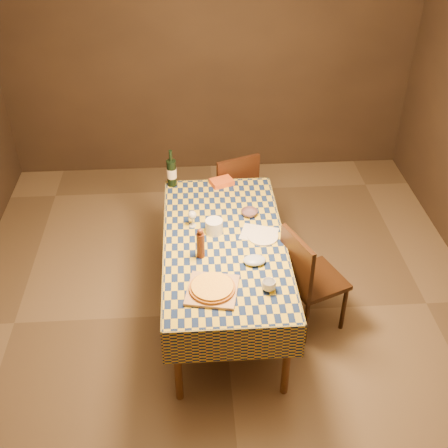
{
  "coord_description": "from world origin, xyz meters",
  "views": [
    {
      "loc": [
        -0.23,
        -3.41,
        3.41
      ],
      "look_at": [
        0.0,
        0.05,
        0.9
      ],
      "focal_mm": 45.0,
      "sensor_mm": 36.0,
      "label": 1
    }
  ],
  "objects_px": {
    "bowl": "(249,213)",
    "dining_table": "(224,249)",
    "chair_far": "(233,191)",
    "pizza": "(212,287)",
    "chair_right": "(307,276)",
    "cutting_board": "(212,290)",
    "white_plate": "(263,236)",
    "wine_bottle": "(172,172)"
  },
  "relations": [
    {
      "from": "pizza",
      "to": "chair_right",
      "type": "xyz_separation_m",
      "value": [
        0.75,
        0.39,
        -0.28
      ]
    },
    {
      "from": "bowl",
      "to": "chair_far",
      "type": "xyz_separation_m",
      "value": [
        -0.07,
        0.77,
        -0.27
      ]
    },
    {
      "from": "chair_far",
      "to": "wine_bottle",
      "type": "bearing_deg",
      "value": -155.3
    },
    {
      "from": "pizza",
      "to": "chair_far",
      "type": "height_order",
      "value": "chair_far"
    },
    {
      "from": "white_plate",
      "to": "chair_right",
      "type": "xyz_separation_m",
      "value": [
        0.33,
        -0.2,
        -0.25
      ]
    },
    {
      "from": "dining_table",
      "to": "bowl",
      "type": "distance_m",
      "value": 0.42
    },
    {
      "from": "dining_table",
      "to": "wine_bottle",
      "type": "xyz_separation_m",
      "value": [
        -0.41,
        0.85,
        0.21
      ]
    },
    {
      "from": "cutting_board",
      "to": "pizza",
      "type": "distance_m",
      "value": 0.03
    },
    {
      "from": "cutting_board",
      "to": "wine_bottle",
      "type": "height_order",
      "value": "wine_bottle"
    },
    {
      "from": "pizza",
      "to": "chair_right",
      "type": "bearing_deg",
      "value": 27.32
    },
    {
      "from": "chair_far",
      "to": "pizza",
      "type": "bearing_deg",
      "value": -99.37
    },
    {
      "from": "pizza",
      "to": "cutting_board",
      "type": "bearing_deg",
      "value": 82.87
    },
    {
      "from": "pizza",
      "to": "chair_right",
      "type": "height_order",
      "value": "chair_right"
    },
    {
      "from": "white_plate",
      "to": "dining_table",
      "type": "bearing_deg",
      "value": -173.16
    },
    {
      "from": "bowl",
      "to": "chair_right",
      "type": "bearing_deg",
      "value": -51.39
    },
    {
      "from": "bowl",
      "to": "dining_table",
      "type": "bearing_deg",
      "value": -123.77
    },
    {
      "from": "dining_table",
      "to": "bowl",
      "type": "bearing_deg",
      "value": 56.23
    },
    {
      "from": "chair_far",
      "to": "white_plate",
      "type": "bearing_deg",
      "value": -82.15
    },
    {
      "from": "wine_bottle",
      "to": "white_plate",
      "type": "bearing_deg",
      "value": -49.06
    },
    {
      "from": "dining_table",
      "to": "chair_far",
      "type": "bearing_deg",
      "value": 82.12
    },
    {
      "from": "chair_far",
      "to": "chair_right",
      "type": "height_order",
      "value": "same"
    },
    {
      "from": "white_plate",
      "to": "pizza",
      "type": "bearing_deg",
      "value": -125.56
    },
    {
      "from": "chair_right",
      "to": "pizza",
      "type": "bearing_deg",
      "value": -152.68
    },
    {
      "from": "chair_right",
      "to": "cutting_board",
      "type": "bearing_deg",
      "value": -152.68
    },
    {
      "from": "cutting_board",
      "to": "white_plate",
      "type": "height_order",
      "value": "cutting_board"
    },
    {
      "from": "wine_bottle",
      "to": "chair_right",
      "type": "relative_size",
      "value": 0.37
    },
    {
      "from": "dining_table",
      "to": "cutting_board",
      "type": "relative_size",
      "value": 5.41
    },
    {
      "from": "pizza",
      "to": "white_plate",
      "type": "xyz_separation_m",
      "value": [
        0.42,
        0.59,
        -0.03
      ]
    },
    {
      "from": "chair_right",
      "to": "wine_bottle",
      "type": "bearing_deg",
      "value": 135.6
    },
    {
      "from": "dining_table",
      "to": "chair_right",
      "type": "height_order",
      "value": "chair_right"
    },
    {
      "from": "white_plate",
      "to": "chair_right",
      "type": "bearing_deg",
      "value": -31.35
    },
    {
      "from": "dining_table",
      "to": "wine_bottle",
      "type": "relative_size",
      "value": 5.34
    },
    {
      "from": "dining_table",
      "to": "chair_right",
      "type": "bearing_deg",
      "value": -14.66
    },
    {
      "from": "dining_table",
      "to": "wine_bottle",
      "type": "distance_m",
      "value": 0.97
    },
    {
      "from": "dining_table",
      "to": "pizza",
      "type": "height_order",
      "value": "pizza"
    },
    {
      "from": "chair_far",
      "to": "dining_table",
      "type": "bearing_deg",
      "value": -97.88
    },
    {
      "from": "bowl",
      "to": "chair_right",
      "type": "xyz_separation_m",
      "value": [
        0.4,
        -0.51,
        -0.27
      ]
    },
    {
      "from": "cutting_board",
      "to": "chair_right",
      "type": "height_order",
      "value": "chair_right"
    },
    {
      "from": "chair_far",
      "to": "chair_right",
      "type": "bearing_deg",
      "value": -69.4
    },
    {
      "from": "pizza",
      "to": "bowl",
      "type": "distance_m",
      "value": 0.96
    },
    {
      "from": "white_plate",
      "to": "chair_right",
      "type": "distance_m",
      "value": 0.46
    },
    {
      "from": "wine_bottle",
      "to": "chair_right",
      "type": "xyz_separation_m",
      "value": [
        1.04,
        -1.02,
        -0.38
      ]
    }
  ]
}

